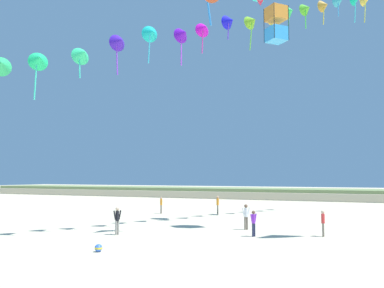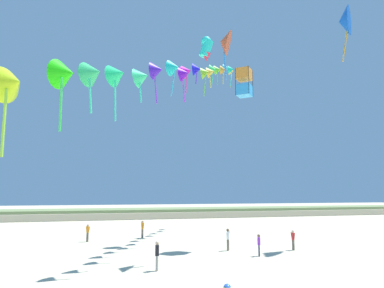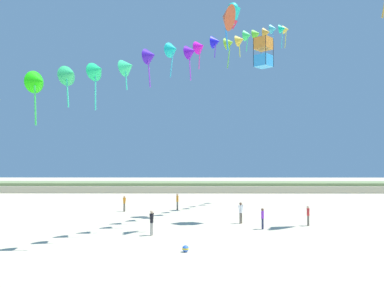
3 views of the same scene
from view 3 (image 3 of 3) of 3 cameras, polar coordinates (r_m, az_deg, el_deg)
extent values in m
plane|color=beige|center=(21.36, 6.95, -15.58)|extent=(240.00, 240.00, 0.00)
cube|color=beige|center=(70.69, 2.38, -6.19)|extent=(120.00, 10.64, 1.10)
cube|color=#7A8E56|center=(70.65, 2.37, -5.62)|extent=(120.00, 9.05, 0.63)
cylinder|color=#282D4C|center=(30.44, 9.92, -10.97)|extent=(0.11, 0.11, 0.76)
cylinder|color=#282D4C|center=(30.31, 9.84, -11.01)|extent=(0.11, 0.11, 0.76)
cylinder|color=purple|center=(30.29, 9.87, -9.77)|extent=(0.20, 0.20, 0.54)
cylinder|color=purple|center=(30.45, 9.96, -9.65)|extent=(0.15, 0.20, 0.51)
cylinder|color=purple|center=(30.12, 9.77, -9.73)|extent=(0.15, 0.20, 0.51)
sphere|color=brown|center=(30.24, 9.86, -9.06)|extent=(0.21, 0.21, 0.21)
cylinder|color=#726656|center=(41.99, -2.03, -8.68)|extent=(0.13, 0.13, 0.86)
cylinder|color=#726656|center=(42.14, -2.10, -8.66)|extent=(0.13, 0.13, 0.86)
cylinder|color=orange|center=(42.00, -2.06, -7.68)|extent=(0.23, 0.23, 0.61)
cylinder|color=orange|center=(41.81, -1.98, -7.63)|extent=(0.15, 0.22, 0.58)
cylinder|color=orange|center=(42.18, -2.15, -7.59)|extent=(0.15, 0.22, 0.58)
sphere|color=tan|center=(41.96, -2.06, -7.10)|extent=(0.23, 0.23, 0.23)
cylinder|color=gray|center=(27.57, -5.62, -11.78)|extent=(0.12, 0.12, 0.84)
cylinder|color=gray|center=(27.44, -5.76, -11.82)|extent=(0.12, 0.12, 0.84)
cylinder|color=black|center=(27.40, -5.68, -10.32)|extent=(0.22, 0.22, 0.60)
cylinder|color=black|center=(27.57, -5.51, -10.18)|extent=(0.15, 0.22, 0.57)
cylinder|color=black|center=(27.22, -5.86, -10.27)|extent=(0.15, 0.22, 0.57)
sphere|color=beige|center=(27.35, -5.68, -9.45)|extent=(0.23, 0.23, 0.23)
cylinder|color=#726656|center=(41.33, -9.53, -8.78)|extent=(0.12, 0.12, 0.80)
cylinder|color=#726656|center=(41.21, -9.43, -8.80)|extent=(0.12, 0.12, 0.80)
cylinder|color=orange|center=(41.21, -9.47, -7.85)|extent=(0.21, 0.21, 0.57)
cylinder|color=orange|center=(41.36, -9.60, -7.77)|extent=(0.18, 0.20, 0.54)
cylinder|color=orange|center=(41.04, -9.35, -7.81)|extent=(0.18, 0.20, 0.54)
sphere|color=tan|center=(41.17, -9.47, -7.30)|extent=(0.22, 0.22, 0.22)
cylinder|color=#726656|center=(32.81, 15.96, -10.30)|extent=(0.11, 0.11, 0.78)
cylinder|color=#726656|center=(32.69, 16.04, -10.33)|extent=(0.11, 0.11, 0.78)
cylinder|color=red|center=(32.67, 15.98, -9.16)|extent=(0.20, 0.20, 0.55)
cylinder|color=red|center=(32.83, 15.88, -9.06)|extent=(0.09, 0.19, 0.52)
cylinder|color=red|center=(32.50, 16.08, -9.12)|extent=(0.09, 0.19, 0.52)
sphere|color=beige|center=(32.63, 15.97, -8.49)|extent=(0.21, 0.21, 0.21)
cylinder|color=#726656|center=(32.86, 6.78, -10.32)|extent=(0.12, 0.12, 0.84)
cylinder|color=#726656|center=(32.97, 6.95, -10.29)|extent=(0.12, 0.12, 0.84)
cylinder|color=white|center=(32.83, 6.86, -9.06)|extent=(0.22, 0.22, 0.60)
cylinder|color=white|center=(32.68, 6.64, -9.01)|extent=(0.20, 0.20, 0.57)
cylinder|color=white|center=(32.97, 7.07, -8.95)|extent=(0.20, 0.20, 0.57)
sphere|color=brown|center=(32.79, 6.85, -8.34)|extent=(0.23, 0.23, 0.23)
cone|color=#1FE610|center=(21.36, -20.75, 8.19)|extent=(1.23, 1.33, 1.13)
cylinder|color=#39E556|center=(21.08, -21.14, 5.07)|extent=(0.09, 0.30, 1.93)
cone|color=#2FC96E|center=(23.04, -16.74, 9.34)|extent=(1.30, 1.36, 1.16)
cylinder|color=#39E5A8|center=(22.75, -17.07, 6.91)|extent=(0.22, 0.14, 1.58)
cone|color=#20E57D|center=(24.35, -13.11, 10.04)|extent=(1.35, 1.40, 1.19)
cylinder|color=#39E5B4|center=(24.00, -13.40, 7.12)|extent=(0.14, 0.24, 2.12)
cone|color=#33E88C|center=(26.14, -8.98, 10.66)|extent=(1.31, 1.39, 1.21)
cylinder|color=#39E5B7|center=(25.84, -9.22, 8.88)|extent=(0.19, 0.13, 1.27)
cone|color=#441AC0|center=(28.32, -5.83, 12.22)|extent=(1.18, 1.33, 1.14)
cylinder|color=#8D39E5|center=(27.92, -6.04, 9.88)|extent=(0.24, 0.18, 1.98)
cone|color=#16C9BA|center=(29.92, -2.69, 13.11)|extent=(1.26, 1.31, 1.12)
cylinder|color=#39CAE5|center=(29.51, -2.87, 11.07)|extent=(0.29, 0.27, 1.81)
cone|color=#6812C8|center=(32.11, -0.14, 12.85)|extent=(1.27, 1.37, 1.17)
cylinder|color=#B439E5|center=(31.67, -0.29, 10.71)|extent=(0.20, 0.32, 2.07)
cone|color=#DE12CB|center=(34.36, 1.17, 13.49)|extent=(1.33, 1.36, 1.17)
cylinder|color=#E539AC|center=(33.96, 1.04, 11.84)|extent=(0.15, 0.08, 1.67)
cone|color=#1918EC|center=(36.40, 3.38, 14.14)|extent=(1.12, 1.30, 1.12)
cylinder|color=#6339E5|center=(36.04, 3.26, 12.94)|extent=(0.16, 0.16, 1.23)
cone|color=#83D027|center=(38.16, 5.28, 13.94)|extent=(1.27, 1.37, 1.18)
cylinder|color=#6DE539|center=(37.69, 5.18, 12.13)|extent=(0.29, 0.17, 2.12)
cone|color=yellow|center=(40.42, 6.79, 14.29)|extent=(1.29, 1.38, 1.19)
cylinder|color=yellow|center=(40.02, 6.70, 13.04)|extent=(0.13, 0.21, 1.47)
cone|color=#34DD62|center=(42.94, 7.82, 14.87)|extent=(1.20, 1.33, 1.13)
cylinder|color=#39E591|center=(42.53, 7.74, 13.70)|extent=(0.24, 0.19, 1.46)
cone|color=#5DCB2D|center=(44.94, 9.07, 15.00)|extent=(1.25, 1.35, 1.15)
cylinder|color=#44E539|center=(44.51, 9.00, 13.79)|extent=(0.09, 0.13, 1.63)
cone|color=#C18B2D|center=(47.07, 10.43, 15.16)|extent=(1.19, 1.32, 1.13)
cylinder|color=yellow|center=(46.62, 10.37, 14.00)|extent=(0.16, 0.19, 1.64)
cone|color=#36ADC2|center=(49.50, 11.37, 15.56)|extent=(1.24, 1.33, 1.13)
cylinder|color=#39A2E5|center=(49.08, 11.31, 14.60)|extent=(0.09, 0.20, 1.39)
cone|color=#11CD9A|center=(51.74, 12.57, 15.52)|extent=(1.17, 1.32, 1.13)
cylinder|color=#39E5DF|center=(51.21, 12.53, 14.19)|extent=(0.22, 0.16, 2.16)
cone|color=gold|center=(54.05, 13.03, 15.38)|extent=(1.13, 1.31, 1.11)
cylinder|color=yellow|center=(53.52, 12.99, 14.11)|extent=(0.23, 0.30, 2.14)
cylinder|color=#25EED2|center=(40.04, 5.77, 17.45)|extent=(1.70, 1.45, 1.89)
sphere|color=#25EED2|center=(40.31, 5.76, 18.45)|extent=(1.01, 1.01, 1.01)
cone|color=#E52D4D|center=(39.74, 5.77, 16.21)|extent=(1.14, 1.14, 0.77)
sphere|color=black|center=(40.41, 5.76, 18.83)|extent=(0.21, 0.21, 0.21)
cone|color=#D95427|center=(31.13, 4.84, 17.31)|extent=(1.79, 2.18, 1.99)
cone|color=#2D8AE5|center=(31.13, 4.84, 17.35)|extent=(1.02, 1.22, 1.11)
cylinder|color=#2D8AE5|center=(30.69, 4.85, 14.92)|extent=(0.34, 0.33, 2.16)
cube|color=#33A1EA|center=(34.79, 10.00, 11.38)|extent=(1.67, 1.67, 0.97)
cube|color=orange|center=(35.18, 9.98, 13.70)|extent=(1.67, 1.67, 0.97)
cylinder|color=black|center=(34.81, 8.61, 12.62)|extent=(0.04, 0.04, 2.43)
cylinder|color=black|center=(34.20, 10.31, 12.91)|extent=(0.04, 0.04, 2.43)
cylinder|color=black|center=(35.17, 11.35, 12.48)|extent=(0.04, 0.04, 2.43)
cylinder|color=black|center=(35.77, 9.68, 12.20)|extent=(0.04, 0.04, 2.43)
sphere|color=blue|center=(22.48, -0.92, -14.48)|extent=(0.36, 0.36, 0.36)
cylinder|color=yellow|center=(22.48, -0.92, -14.48)|extent=(0.36, 0.36, 0.09)
camera|label=1|loc=(12.88, 62.58, -6.50)|focal=38.00mm
camera|label=2|loc=(9.33, -42.84, -3.87)|focal=32.00mm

